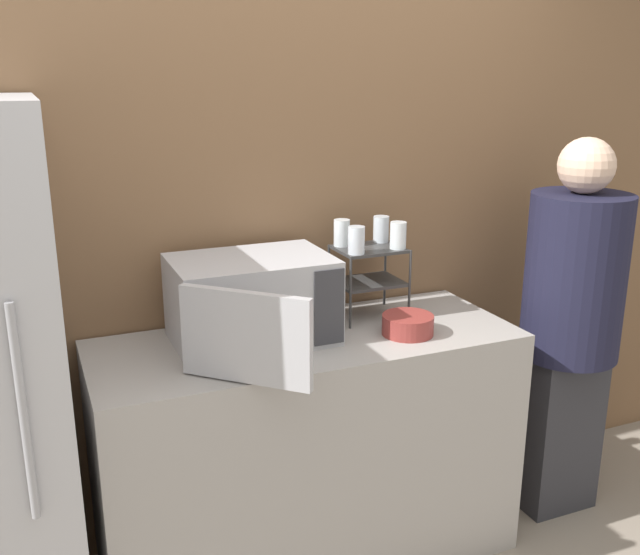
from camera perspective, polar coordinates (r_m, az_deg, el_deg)
wall_back at (r=2.84m, az=-3.69°, el=4.53°), size 8.00×0.06×2.60m
counter at (r=2.84m, az=-0.97°, el=-13.62°), size 1.58×0.62×0.93m
microwave at (r=2.56m, az=-5.50°, el=-1.90°), size 0.59×0.71×0.31m
dish_rack at (r=2.81m, az=3.93°, el=0.85°), size 0.27×0.21×0.28m
glass_front_left at (r=2.68m, az=2.93°, el=3.00°), size 0.06×0.06×0.10m
glass_back_right at (r=2.88m, az=4.91°, el=3.88°), size 0.06×0.06×0.10m
glass_front_right at (r=2.77m, az=6.27°, el=3.37°), size 0.06×0.06×0.10m
glass_back_left at (r=2.80m, az=1.75°, el=3.60°), size 0.06×0.06×0.10m
bowl at (r=2.68m, az=7.03°, el=-3.79°), size 0.19×0.19×0.07m
person at (r=3.15m, az=19.43°, el=-2.82°), size 0.41×0.41×1.63m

